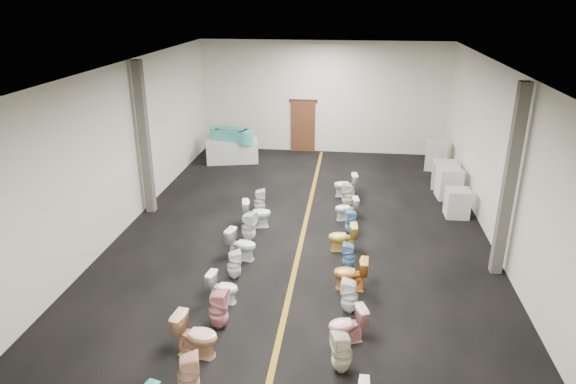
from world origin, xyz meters
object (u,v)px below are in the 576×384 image
at_px(toilet_left_2, 196,335).
at_px(toilet_right_9, 347,209).
at_px(toilet_left_6, 242,244).
at_px(toilet_left_4, 223,287).
at_px(toilet_right_5, 351,274).
at_px(toilet_right_4, 350,296).
at_px(toilet_right_6, 349,256).
at_px(toilet_left_8, 257,213).
at_px(toilet_right_3, 347,325).
at_px(display_table, 232,151).
at_px(toilet_left_7, 249,227).
at_px(bathtub, 231,135).
at_px(toilet_right_2, 342,352).
at_px(toilet_right_11, 346,185).
at_px(appliance_crate_d, 436,155).
at_px(toilet_left_9, 259,201).
at_px(toilet_left_3, 218,309).
at_px(toilet_right_7, 343,237).
at_px(toilet_right_10, 348,195).
at_px(appliance_crate_c, 444,175).
at_px(toilet_left_5, 234,265).
at_px(appliance_crate_a, 457,203).
at_px(appliance_crate_b, 449,183).
at_px(toilet_right_8, 351,222).

xyz_separation_m(toilet_left_2, toilet_right_9, (2.59, 6.39, -0.07)).
xyz_separation_m(toilet_left_6, toilet_right_9, (2.54, 2.70, -0.04)).
height_order(toilet_left_4, toilet_right_5, toilet_right_5).
distance_m(toilet_right_4, toilet_right_6, 1.81).
xyz_separation_m(toilet_left_8, toilet_right_3, (2.63, -4.88, -0.04)).
relative_size(display_table, toilet_left_7, 2.35).
relative_size(bathtub, toilet_right_9, 2.63).
distance_m(toilet_right_2, toilet_right_6, 3.63).
distance_m(toilet_left_4, toilet_right_2, 3.20).
relative_size(toilet_left_4, toilet_right_11, 0.88).
xyz_separation_m(appliance_crate_d, toilet_left_9, (-5.85, -4.91, -0.17)).
bearing_deg(toilet_left_4, toilet_left_3, -162.39).
distance_m(toilet_left_3, toilet_right_4, 2.68).
distance_m(toilet_right_3, toilet_right_7, 3.73).
height_order(toilet_left_3, toilet_right_11, toilet_left_3).
height_order(toilet_right_5, toilet_right_10, toilet_right_10).
xyz_separation_m(toilet_left_2, toilet_left_3, (0.20, 0.83, 0.01)).
xyz_separation_m(toilet_left_7, toilet_right_3, (2.67, -3.93, -0.05)).
xyz_separation_m(appliance_crate_c, toilet_right_11, (-3.31, -1.26, -0.07)).
bearing_deg(toilet_right_3, toilet_right_10, 160.78).
relative_size(appliance_crate_d, toilet_left_6, 1.41).
height_order(toilet_left_5, toilet_left_8, toilet_left_8).
distance_m(toilet_left_7, toilet_left_9, 1.94).
height_order(display_table, toilet_left_8, display_table).
bearing_deg(toilet_right_11, toilet_left_8, -51.45).
relative_size(appliance_crate_d, toilet_right_3, 1.48).
bearing_deg(toilet_left_4, toilet_right_2, -117.40).
height_order(appliance_crate_a, toilet_left_3, toilet_left_3).
bearing_deg(toilet_right_6, toilet_right_2, 4.23).
bearing_deg(toilet_left_8, toilet_left_5, 168.36).
xyz_separation_m(toilet_left_5, toilet_left_8, (0.00, 2.88, 0.05)).
bearing_deg(appliance_crate_a, display_table, 150.64).
xyz_separation_m(toilet_left_4, toilet_left_5, (0.02, 0.96, 0.02)).
height_order(bathtub, toilet_right_4, bathtub).
xyz_separation_m(toilet_left_3, toilet_right_7, (2.33, 3.60, -0.05)).
distance_m(toilet_left_8, toilet_right_2, 6.27).
distance_m(toilet_left_4, toilet_left_6, 1.93).
bearing_deg(toilet_right_3, toilet_right_9, 161.14).
height_order(toilet_left_8, toilet_right_6, toilet_left_8).
bearing_deg(display_table, appliance_crate_d, 0.23).
bearing_deg(toilet_right_5, appliance_crate_b, 154.90).
distance_m(toilet_left_9, toilet_right_5, 4.85).
relative_size(bathtub, toilet_right_3, 2.47).
xyz_separation_m(appliance_crate_c, toilet_right_8, (-3.09, -4.10, -0.09)).
bearing_deg(toilet_left_4, toilet_left_8, 8.54).
bearing_deg(toilet_left_2, toilet_right_9, -14.12).
relative_size(bathtub, toilet_left_8, 2.24).
relative_size(bathtub, toilet_right_11, 2.36).
relative_size(appliance_crate_c, toilet_left_7, 1.07).
distance_m(toilet_right_3, toilet_right_8, 4.72).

